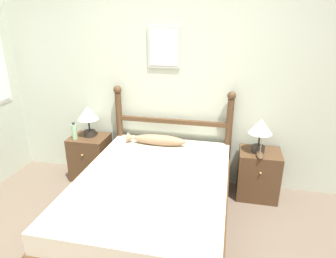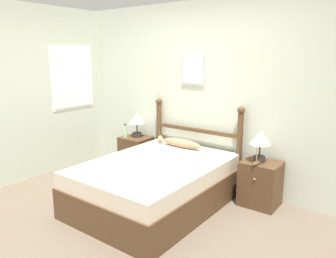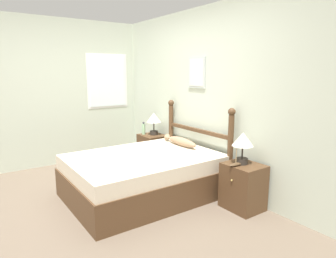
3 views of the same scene
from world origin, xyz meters
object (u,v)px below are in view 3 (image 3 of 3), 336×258
Objects in this scene: nightstand_right at (243,187)px; bottle at (144,129)px; nightstand_left at (153,150)px; fish_pillow at (181,141)px; bed at (144,176)px; model_boat at (236,164)px; table_lamp_right at (243,142)px; table_lamp_left at (154,119)px.

nightstand_right is 2.22m from bottle.
nightstand_left is at bearing 38.95° from bottle.
nightstand_left is 0.95m from fish_pillow.
model_boat is (1.01, 0.66, 0.30)m from bed.
bottle is 2.17m from model_boat.
fish_pillow is at bearing -177.12° from nightstand_right.
bed is 1.29m from nightstand_right.
fish_pillow is at bearing -177.39° from table_lamp_right.
model_boat is (2.04, -0.12, 0.30)m from nightstand_left.
table_lamp_right is (2.02, -0.04, 0.00)m from table_lamp_left.
nightstand_left is at bearing -99.40° from table_lamp_left.
table_lamp_right reaches higher than bottle.
bed is 1.38m from table_lamp_right.
nightstand_left is 2.51× the size of bottle.
bottle is 0.32× the size of fish_pillow.
bed is 5.01× the size of table_lamp_right.
bed is 1.40m from bottle.
bottle is (-2.19, -0.10, 0.38)m from nightstand_right.
table_lamp_right is (2.03, -0.01, 0.55)m from nightstand_left.
fish_pillow is (-0.14, 0.73, 0.35)m from bed.
fish_pillow is (0.88, -0.09, -0.21)m from table_lamp_left.
bottle is at bearing -177.32° from nightstand_right.
nightstand_left is 2.73× the size of model_boat.
table_lamp_right reaches higher than nightstand_left.
model_boat reaches higher than bed.
table_lamp_left is (-2.05, 0.03, 0.55)m from nightstand_right.
model_boat is at bearing -4.28° from table_lamp_left.
table_lamp_right reaches higher than nightstand_right.
nightstand_right is at bearing 0.00° from nightstand_left.
fish_pillow is (-1.15, 0.06, 0.04)m from model_boat.
table_lamp_right is 0.55× the size of fish_pillow.
model_boat is 1.15m from fish_pillow.
table_lamp_left is at bearing 175.72° from model_boat.
model_boat is (0.01, -0.12, -0.25)m from table_lamp_right.
nightstand_right is 1.22m from fish_pillow.
fish_pillow is (0.89, -0.06, 0.34)m from nightstand_left.
nightstand_right is 1.45× the size of table_lamp_right.
model_boat is (2.16, -0.02, -0.08)m from bottle.
bottle is at bearing 179.45° from model_boat.
table_lamp_left reaches higher than bottle.
table_lamp_left is (0.00, 0.03, 0.55)m from nightstand_left.
bottle is 1.02m from fish_pillow.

